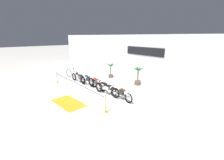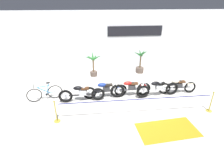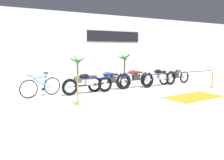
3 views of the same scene
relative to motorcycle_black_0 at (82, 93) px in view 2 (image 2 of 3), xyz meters
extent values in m
plane|color=silver|center=(2.63, -0.46, -0.46)|extent=(120.00, 120.00, 0.00)
cube|color=white|center=(2.63, 4.66, 1.64)|extent=(28.00, 0.25, 4.20)
cube|color=black|center=(3.74, 4.52, 2.34)|extent=(3.95, 0.04, 0.70)
torus|color=black|center=(-0.82, -0.02, -0.10)|extent=(0.71, 0.14, 0.71)
torus|color=black|center=(0.84, 0.01, -0.10)|extent=(0.71, 0.14, 0.71)
cylinder|color=silver|center=(-0.82, -0.02, -0.10)|extent=(0.17, 0.08, 0.16)
cylinder|color=silver|center=(0.84, 0.01, -0.10)|extent=(0.17, 0.08, 0.16)
cylinder|color=silver|center=(-0.91, -0.02, 0.18)|extent=(0.30, 0.06, 0.59)
cube|color=silver|center=(0.06, 0.00, 0.06)|extent=(0.36, 0.23, 0.26)
cylinder|color=silver|center=(0.02, 0.00, 0.26)|extent=(0.18, 0.11, 0.24)
cylinder|color=silver|center=(0.10, 0.00, 0.26)|extent=(0.18, 0.11, 0.24)
cylinder|color=silver|center=(0.36, 0.14, -0.08)|extent=(0.70, 0.08, 0.07)
cube|color=black|center=(0.01, 0.00, -0.08)|extent=(1.33, 0.08, 0.06)
ellipsoid|color=black|center=(-0.17, -0.01, 0.32)|extent=(0.46, 0.23, 0.22)
cube|color=#4C2D19|center=(0.19, 0.00, 0.28)|extent=(0.40, 0.21, 0.09)
cube|color=black|center=(0.79, 0.01, 0.15)|extent=(0.32, 0.17, 0.08)
cylinder|color=silver|center=(-0.80, -0.02, 0.45)|extent=(0.05, 0.62, 0.04)
sphere|color=silver|center=(-0.88, -0.02, 0.31)|extent=(0.14, 0.14, 0.14)
torus|color=black|center=(0.40, 0.19, -0.11)|extent=(0.71, 0.17, 0.70)
torus|color=black|center=(2.08, 0.31, -0.11)|extent=(0.71, 0.17, 0.70)
cylinder|color=silver|center=(0.40, 0.19, -0.11)|extent=(0.17, 0.09, 0.16)
cylinder|color=silver|center=(2.08, 0.31, -0.11)|extent=(0.17, 0.09, 0.16)
cylinder|color=silver|center=(0.31, 0.18, 0.18)|extent=(0.31, 0.08, 0.59)
cube|color=#2D2D30|center=(1.29, 0.25, 0.05)|extent=(0.37, 0.25, 0.26)
cylinder|color=#2D2D30|center=(1.25, 0.25, 0.25)|extent=(0.19, 0.12, 0.24)
cylinder|color=#2D2D30|center=(1.33, 0.25, 0.25)|extent=(0.19, 0.12, 0.24)
cylinder|color=silver|center=(1.58, 0.41, -0.09)|extent=(0.70, 0.12, 0.07)
cube|color=black|center=(1.24, 0.25, -0.09)|extent=(1.35, 0.16, 0.06)
ellipsoid|color=navy|center=(1.06, 0.23, 0.31)|extent=(0.47, 0.25, 0.22)
cube|color=black|center=(1.42, 0.26, 0.27)|extent=(0.41, 0.23, 0.09)
cube|color=navy|center=(2.03, 0.30, 0.14)|extent=(0.33, 0.18, 0.08)
cylinder|color=silver|center=(0.42, 0.19, 0.44)|extent=(0.08, 0.62, 0.04)
sphere|color=silver|center=(0.34, 0.18, 0.30)|extent=(0.14, 0.14, 0.14)
torus|color=black|center=(1.89, 0.19, -0.07)|extent=(0.78, 0.16, 0.78)
torus|color=black|center=(3.35, 0.24, -0.07)|extent=(0.78, 0.16, 0.78)
cylinder|color=silver|center=(1.89, 0.19, -0.07)|extent=(0.18, 0.09, 0.18)
cylinder|color=silver|center=(3.35, 0.24, -0.07)|extent=(0.18, 0.09, 0.18)
cylinder|color=silver|center=(1.80, 0.19, 0.21)|extent=(0.30, 0.07, 0.59)
cube|color=#2D2D30|center=(2.67, 0.22, 0.09)|extent=(0.37, 0.23, 0.26)
cylinder|color=#2D2D30|center=(2.63, 0.22, 0.29)|extent=(0.18, 0.12, 0.24)
cylinder|color=#2D2D30|center=(2.71, 0.22, 0.29)|extent=(0.18, 0.12, 0.24)
cylinder|color=silver|center=(2.96, 0.37, -0.05)|extent=(0.70, 0.09, 0.07)
cube|color=#47474C|center=(2.62, 0.22, -0.05)|extent=(1.17, 0.10, 0.06)
ellipsoid|color=#B21E19|center=(2.44, 0.21, 0.35)|extent=(0.47, 0.23, 0.22)
cube|color=#4C2D19|center=(2.80, 0.22, 0.31)|extent=(0.41, 0.21, 0.09)
cube|color=#B21E19|center=(3.30, 0.24, 0.20)|extent=(0.32, 0.17, 0.08)
cylinder|color=silver|center=(1.91, 0.19, 0.48)|extent=(0.06, 0.62, 0.04)
sphere|color=silver|center=(1.83, 0.19, 0.34)|extent=(0.14, 0.14, 0.14)
torus|color=black|center=(3.24, -0.01, -0.09)|extent=(0.75, 0.20, 0.74)
torus|color=black|center=(4.92, 0.16, -0.09)|extent=(0.75, 0.20, 0.74)
cylinder|color=silver|center=(3.24, -0.01, -0.09)|extent=(0.18, 0.10, 0.17)
cylinder|color=silver|center=(4.92, 0.16, -0.09)|extent=(0.18, 0.10, 0.17)
cylinder|color=silver|center=(3.15, -0.02, 0.19)|extent=(0.31, 0.09, 0.59)
cube|color=silver|center=(4.13, 0.08, 0.07)|extent=(0.38, 0.25, 0.26)
cylinder|color=silver|center=(4.09, 0.08, 0.27)|extent=(0.19, 0.13, 0.24)
cylinder|color=silver|center=(4.17, 0.08, 0.27)|extent=(0.19, 0.13, 0.24)
cylinder|color=silver|center=(4.41, 0.25, -0.07)|extent=(0.70, 0.14, 0.07)
cube|color=#ADAFB5|center=(4.08, 0.08, -0.07)|extent=(1.35, 0.19, 0.06)
ellipsoid|color=black|center=(3.90, 0.06, 0.33)|extent=(0.48, 0.26, 0.22)
cube|color=black|center=(4.26, 0.09, 0.29)|extent=(0.42, 0.24, 0.09)
cube|color=black|center=(4.87, 0.15, 0.17)|extent=(0.33, 0.19, 0.08)
cylinder|color=silver|center=(3.26, -0.01, 0.46)|extent=(0.10, 0.62, 0.04)
sphere|color=silver|center=(3.18, -0.01, 0.32)|extent=(0.14, 0.14, 0.14)
torus|color=black|center=(4.56, 0.28, -0.12)|extent=(0.67, 0.10, 0.67)
torus|color=black|center=(6.04, 0.26, -0.12)|extent=(0.67, 0.10, 0.67)
cylinder|color=silver|center=(4.56, 0.28, -0.12)|extent=(0.16, 0.08, 0.16)
cylinder|color=silver|center=(6.04, 0.26, -0.12)|extent=(0.16, 0.08, 0.16)
cylinder|color=silver|center=(4.47, 0.28, 0.16)|extent=(0.30, 0.06, 0.59)
cube|color=#2D2D30|center=(5.35, 0.27, 0.04)|extent=(0.36, 0.22, 0.26)
cylinder|color=#2D2D30|center=(5.31, 0.27, 0.24)|extent=(0.18, 0.11, 0.24)
cylinder|color=#2D2D30|center=(5.39, 0.27, 0.24)|extent=(0.18, 0.11, 0.24)
cylinder|color=silver|center=(5.65, 0.41, -0.10)|extent=(0.70, 0.08, 0.07)
cube|color=#47474C|center=(5.30, 0.27, -0.10)|extent=(1.19, 0.07, 0.06)
ellipsoid|color=beige|center=(5.12, 0.27, 0.30)|extent=(0.46, 0.22, 0.22)
cube|color=#4C2D19|center=(5.48, 0.27, 0.26)|extent=(0.40, 0.20, 0.09)
cube|color=beige|center=(5.99, 0.26, 0.12)|extent=(0.32, 0.16, 0.08)
cylinder|color=silver|center=(4.58, 0.28, 0.43)|extent=(0.04, 0.62, 0.04)
sphere|color=silver|center=(4.50, 0.28, 0.29)|extent=(0.14, 0.14, 0.14)
torus|color=black|center=(-2.42, 0.21, -0.08)|extent=(0.73, 0.25, 0.75)
torus|color=black|center=(-1.44, 0.49, -0.08)|extent=(0.73, 0.25, 0.75)
cylinder|color=#1E75B7|center=(-1.98, 0.34, 0.14)|extent=(0.58, 0.20, 0.43)
cylinder|color=#1E75B7|center=(-1.93, 0.35, 0.34)|extent=(0.54, 0.19, 0.04)
cylinder|color=#1E75B7|center=(-1.74, 0.41, 0.22)|extent=(0.15, 0.08, 0.55)
cube|color=black|center=(-1.70, 0.42, 0.50)|extent=(0.20, 0.13, 0.05)
cylinder|color=#1E75B7|center=(-1.63, 0.43, -0.08)|extent=(0.45, 0.15, 0.03)
cylinder|color=black|center=(-2.36, 0.23, 0.44)|extent=(0.16, 0.47, 0.03)
cylinder|color=black|center=(-1.85, 0.37, -0.16)|extent=(0.13, 0.08, 0.12)
cylinder|color=brown|center=(4.00, 3.54, -0.27)|extent=(0.56, 0.56, 0.38)
cylinder|color=brown|center=(4.00, 3.54, 0.40)|extent=(0.10, 0.10, 0.94)
cone|color=#286B2D|center=(4.19, 3.52, 0.97)|extent=(0.52, 0.20, 0.39)
cone|color=#286B2D|center=(4.20, 3.72, 0.96)|extent=(0.53, 0.58, 0.47)
cone|color=#286B2D|center=(3.99, 3.72, 1.00)|extent=(0.18, 0.50, 0.43)
cone|color=#286B2D|center=(3.77, 3.63, 0.94)|extent=(0.59, 0.41, 0.36)
cone|color=#286B2D|center=(3.80, 3.43, 0.96)|extent=(0.55, 0.42, 0.42)
cone|color=#286B2D|center=(3.98, 3.26, 0.96)|extent=(0.19, 0.68, 0.38)
cone|color=#286B2D|center=(4.12, 3.33, 1.05)|extent=(0.42, 0.59, 0.60)
cylinder|color=brown|center=(0.67, 3.29, -0.30)|extent=(0.49, 0.49, 0.33)
cylinder|color=brown|center=(0.67, 3.29, 0.32)|extent=(0.10, 0.10, 0.90)
cone|color=#337F38|center=(0.92, 3.24, 0.88)|extent=(0.66, 0.28, 0.41)
cone|color=#337F38|center=(0.79, 3.46, 0.83)|extent=(0.39, 0.51, 0.39)
cone|color=#337F38|center=(0.64, 3.51, 0.95)|extent=(0.22, 0.61, 0.55)
cone|color=#337F38|center=(0.45, 3.41, 0.84)|extent=(0.57, 0.47, 0.39)
cone|color=#337F38|center=(0.41, 3.22, 0.88)|extent=(0.66, 0.34, 0.41)
cone|color=#337F38|center=(0.59, 3.11, 0.86)|extent=(0.30, 0.49, 0.40)
cone|color=#337F38|center=(0.85, 3.10, 0.88)|extent=(0.51, 0.57, 0.48)
cylinder|color=gold|center=(-1.02, -1.57, -0.45)|extent=(0.28, 0.28, 0.03)
cylinder|color=gold|center=(-1.02, -1.57, 0.04)|extent=(0.05, 0.05, 0.95)
sphere|color=gold|center=(-1.02, -1.57, 0.56)|extent=(0.08, 0.08, 0.08)
cylinder|color=navy|center=(2.52, -1.57, 0.42)|extent=(6.80, 0.04, 0.04)
cylinder|color=gold|center=(6.07, -1.57, -0.45)|extent=(0.28, 0.28, 0.03)
cylinder|color=gold|center=(6.07, -1.57, 0.04)|extent=(0.05, 0.05, 0.95)
sphere|color=gold|center=(6.07, -1.57, 0.56)|extent=(0.08, 0.08, 0.08)
cube|color=#B78E19|center=(3.57, -2.63, -0.45)|extent=(2.54, 1.47, 0.01)
camera|label=1|loc=(11.98, -6.15, 3.61)|focal=24.00mm
camera|label=2|loc=(0.69, -7.97, 4.41)|focal=28.00mm
camera|label=3|loc=(-3.47, -8.80, 1.47)|focal=35.00mm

